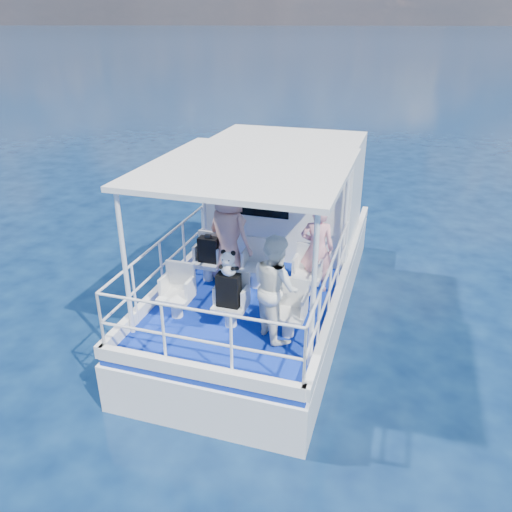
# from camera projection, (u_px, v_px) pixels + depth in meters

# --- Properties ---
(ground) EXTENTS (2000.00, 2000.00, 0.00)m
(ground) POSITION_uv_depth(u_px,v_px,m) (253.00, 335.00, 8.99)
(ground) COLOR #071736
(ground) RESTS_ON ground
(hull) EXTENTS (3.00, 7.00, 1.60)m
(hull) POSITION_uv_depth(u_px,v_px,m) (268.00, 308.00, 9.86)
(hull) COLOR white
(hull) RESTS_ON ground
(deck) EXTENTS (2.90, 6.90, 0.10)m
(deck) POSITION_uv_depth(u_px,v_px,m) (268.00, 269.00, 9.50)
(deck) COLOR #0A2395
(deck) RESTS_ON hull
(cabin) EXTENTS (2.85, 2.00, 2.20)m
(cabin) POSITION_uv_depth(u_px,v_px,m) (286.00, 192.00, 10.13)
(cabin) COLOR white
(cabin) RESTS_ON deck
(canopy) EXTENTS (3.00, 3.20, 0.08)m
(canopy) POSITION_uv_depth(u_px,v_px,m) (248.00, 168.00, 7.49)
(canopy) COLOR white
(canopy) RESTS_ON cabin
(canopy_posts) EXTENTS (2.77, 2.97, 2.20)m
(canopy_posts) POSITION_uv_depth(u_px,v_px,m) (248.00, 239.00, 7.93)
(canopy_posts) COLOR white
(canopy_posts) RESTS_ON deck
(railings) EXTENTS (2.84, 3.59, 1.00)m
(railings) POSITION_uv_depth(u_px,v_px,m) (241.00, 281.00, 7.90)
(railings) COLOR white
(railings) RESTS_ON deck
(seat_port_fwd) EXTENTS (0.48, 0.46, 0.38)m
(seat_port_fwd) POSITION_uv_depth(u_px,v_px,m) (208.00, 270.00, 8.94)
(seat_port_fwd) COLOR silver
(seat_port_fwd) RESTS_ON deck
(seat_center_fwd) EXTENTS (0.48, 0.46, 0.38)m
(seat_center_fwd) POSITION_uv_depth(u_px,v_px,m) (256.00, 277.00, 8.70)
(seat_center_fwd) COLOR silver
(seat_center_fwd) RESTS_ON deck
(seat_stbd_fwd) EXTENTS (0.48, 0.46, 0.38)m
(seat_stbd_fwd) POSITION_uv_depth(u_px,v_px,m) (306.00, 284.00, 8.46)
(seat_stbd_fwd) COLOR silver
(seat_stbd_fwd) RESTS_ON deck
(seat_port_aft) EXTENTS (0.48, 0.46, 0.38)m
(seat_port_aft) POSITION_uv_depth(u_px,v_px,m) (177.00, 306.00, 7.82)
(seat_port_aft) COLOR silver
(seat_port_aft) RESTS_ON deck
(seat_center_aft) EXTENTS (0.48, 0.46, 0.38)m
(seat_center_aft) POSITION_uv_depth(u_px,v_px,m) (231.00, 315.00, 7.58)
(seat_center_aft) COLOR silver
(seat_center_aft) RESTS_ON deck
(seat_stbd_aft) EXTENTS (0.48, 0.46, 0.38)m
(seat_stbd_aft) POSITION_uv_depth(u_px,v_px,m) (288.00, 324.00, 7.34)
(seat_stbd_aft) COLOR silver
(seat_stbd_aft) RESTS_ON deck
(passenger_port_fwd) EXTENTS (0.80, 0.69, 1.79)m
(passenger_port_fwd) POSITION_uv_depth(u_px,v_px,m) (228.00, 234.00, 8.63)
(passenger_port_fwd) COLOR tan
(passenger_port_fwd) RESTS_ON deck
(passenger_stbd_fwd) EXTENTS (0.61, 0.44, 1.55)m
(passenger_stbd_fwd) POSITION_uv_depth(u_px,v_px,m) (317.00, 249.00, 8.37)
(passenger_stbd_fwd) COLOR pink
(passenger_stbd_fwd) RESTS_ON deck
(passenger_stbd_aft) EXTENTS (0.97, 0.98, 1.59)m
(passenger_stbd_aft) POSITION_uv_depth(u_px,v_px,m) (275.00, 287.00, 7.12)
(passenger_stbd_aft) COLOR white
(passenger_stbd_aft) RESTS_ON deck
(backpack_port) EXTENTS (0.34, 0.19, 0.45)m
(backpack_port) POSITION_uv_depth(u_px,v_px,m) (209.00, 250.00, 8.74)
(backpack_port) COLOR black
(backpack_port) RESTS_ON seat_port_fwd
(backpack_center) EXTENTS (0.34, 0.19, 0.52)m
(backpack_center) POSITION_uv_depth(u_px,v_px,m) (229.00, 290.00, 7.35)
(backpack_center) COLOR black
(backpack_center) RESTS_ON seat_center_aft
(compact_camera) EXTENTS (0.11, 0.06, 0.06)m
(compact_camera) POSITION_uv_depth(u_px,v_px,m) (208.00, 236.00, 8.61)
(compact_camera) COLOR black
(compact_camera) RESTS_ON backpack_port
(panda) EXTENTS (0.25, 0.21, 0.39)m
(panda) POSITION_uv_depth(u_px,v_px,m) (228.00, 263.00, 7.14)
(panda) COLOR white
(panda) RESTS_ON backpack_center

